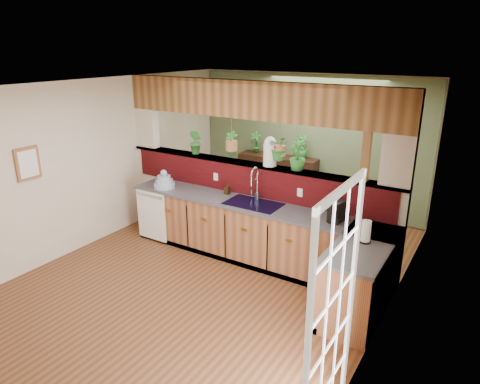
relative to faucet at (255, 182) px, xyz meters
The scene contains 28 objects.
ground 1.64m from the faucet, 99.78° to the right, with size 4.60×7.00×0.01m, color brown.
ceiling 1.83m from the faucet, 99.78° to the right, with size 4.60×7.00×0.01m, color brown.
wall_back 2.38m from the faucet, 94.67° to the left, with size 4.60×0.02×2.60m, color beige.
wall_left 2.74m from the faucet, 155.70° to the right, with size 0.02×7.00×2.60m, color beige.
wall_right 2.39m from the faucet, 28.14° to the right, with size 0.02×7.00×2.60m, color beige.
pass_through_partition 0.28m from the faucet, 126.62° to the left, with size 4.60×0.21×2.60m.
pass_through_ledge 0.35m from the faucet, 130.94° to the left, with size 4.60×0.21×0.04m, color brown.
header_beam 1.19m from the faucet, 130.94° to the left, with size 4.60×0.15×0.55m, color brown.
sage_backwall 2.36m from the faucet, 94.71° to the left, with size 4.55×0.02×2.55m, color #596D4A.
countertop 1.00m from the faucet, 21.82° to the right, with size 4.14×1.52×0.90m.
dishwasher 1.88m from the faucet, 164.52° to the right, with size 0.58×0.03×0.82m.
navy_sink 0.39m from the faucet, 69.72° to the right, with size 0.82×0.50×0.18m.
french_door 3.20m from the faucet, 49.45° to the right, with size 0.06×1.02×2.16m, color white.
framed_print 3.15m from the faucet, 142.01° to the right, with size 0.04×0.35×0.45m.
faucet is the anchor object (origin of this frame).
dish_stack 1.56m from the faucet, behind, with size 0.34×0.34×0.30m.
soap_dispenser 0.54m from the faucet, behind, with size 0.08×0.08×0.17m, color #352413.
coffee_maker 1.32m from the faucet, ahead, with size 0.15×0.25×0.28m.
paper_towel 1.89m from the faucet, 17.55° to the right, with size 0.13×0.13×0.29m.
glass_jar 0.50m from the faucet, 63.68° to the left, with size 0.20×0.20×0.44m.
ledge_plant_left 1.33m from the faucet, 169.79° to the left, with size 0.22×0.18×0.40m, color #256624.
ledge_plant_right 0.73m from the faucet, 22.13° to the left, with size 0.23×0.23×0.42m, color #256624.
hanging_plant_a 0.85m from the faucet, 158.16° to the left, with size 0.21×0.18×0.51m.
hanging_plant_b 0.75m from the faucet, 39.62° to the left, with size 0.34×0.29×0.48m.
shelving_console 2.34m from the faucet, 108.17° to the left, with size 1.57×0.42×1.05m, color black.
shelf_plant_a 2.45m from the faucet, 119.68° to the left, with size 0.23×0.15×0.43m, color #256624.
shelf_plant_b 2.14m from the faucet, 96.42° to the left, with size 0.26×0.26×0.47m, color #256624.
floor_plant 1.34m from the faucet, 60.76° to the left, with size 0.73×0.63×0.81m, color #256624.
Camera 1 is at (3.14, -4.05, 3.07)m, focal length 32.00 mm.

